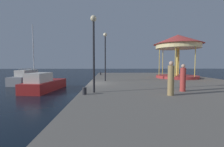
{
  "coord_description": "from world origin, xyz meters",
  "views": [
    {
      "loc": [
        1.71,
        -13.55,
        2.54
      ],
      "look_at": [
        2.18,
        4.05,
        1.38
      ],
      "focal_mm": 24.5,
      "sensor_mm": 36.0,
      "label": 1
    }
  ],
  "objects_px": {
    "bollard_north": "(100,74)",
    "carousel": "(178,46)",
    "lamp_post_near_edge": "(94,41)",
    "motorboat_red": "(44,84)",
    "sailboat_grey": "(30,78)",
    "person_mid_promenade": "(171,79)",
    "bollard_center": "(84,91)",
    "person_far_corner": "(183,79)",
    "lamp_post_mid_promenade": "(105,49)"
  },
  "relations": [
    {
      "from": "motorboat_red",
      "to": "bollard_center",
      "type": "relative_size",
      "value": 13.47
    },
    {
      "from": "motorboat_red",
      "to": "bollard_center",
      "type": "xyz_separation_m",
      "value": [
        4.64,
        -5.77,
        0.36
      ]
    },
    {
      "from": "sailboat_grey",
      "to": "bollard_north",
      "type": "distance_m",
      "value": 9.41
    },
    {
      "from": "sailboat_grey",
      "to": "lamp_post_near_edge",
      "type": "height_order",
      "value": "sailboat_grey"
    },
    {
      "from": "bollard_center",
      "to": "person_mid_promenade",
      "type": "bearing_deg",
      "value": -4.02
    },
    {
      "from": "carousel",
      "to": "lamp_post_near_edge",
      "type": "height_order",
      "value": "carousel"
    },
    {
      "from": "carousel",
      "to": "lamp_post_mid_promenade",
      "type": "distance_m",
      "value": 9.12
    },
    {
      "from": "lamp_post_mid_promenade",
      "to": "bollard_north",
      "type": "relative_size",
      "value": 11.78
    },
    {
      "from": "motorboat_red",
      "to": "sailboat_grey",
      "type": "height_order",
      "value": "sailboat_grey"
    },
    {
      "from": "bollard_north",
      "to": "person_far_corner",
      "type": "bearing_deg",
      "value": -66.95
    },
    {
      "from": "motorboat_red",
      "to": "lamp_post_near_edge",
      "type": "relative_size",
      "value": 1.19
    },
    {
      "from": "sailboat_grey",
      "to": "bollard_center",
      "type": "relative_size",
      "value": 19.12
    },
    {
      "from": "person_mid_promenade",
      "to": "person_far_corner",
      "type": "bearing_deg",
      "value": 43.46
    },
    {
      "from": "carousel",
      "to": "person_mid_promenade",
      "type": "height_order",
      "value": "carousel"
    },
    {
      "from": "motorboat_red",
      "to": "person_mid_promenade",
      "type": "relative_size",
      "value": 2.88
    },
    {
      "from": "bollard_north",
      "to": "sailboat_grey",
      "type": "bearing_deg",
      "value": -160.63
    },
    {
      "from": "carousel",
      "to": "person_far_corner",
      "type": "xyz_separation_m",
      "value": [
        -3.62,
        -8.73,
        -3.02
      ]
    },
    {
      "from": "carousel",
      "to": "lamp_post_near_edge",
      "type": "bearing_deg",
      "value": -135.48
    },
    {
      "from": "lamp_post_near_edge",
      "to": "bollard_center",
      "type": "distance_m",
      "value": 2.98
    },
    {
      "from": "lamp_post_near_edge",
      "to": "sailboat_grey",
      "type": "bearing_deg",
      "value": 130.36
    },
    {
      "from": "lamp_post_mid_promenade",
      "to": "bollard_north",
      "type": "xyz_separation_m",
      "value": [
        -0.86,
        7.96,
        -2.98
      ]
    },
    {
      "from": "sailboat_grey",
      "to": "carousel",
      "type": "xyz_separation_m",
      "value": [
        18.29,
        -1.79,
        3.93
      ]
    },
    {
      "from": "lamp_post_mid_promenade",
      "to": "carousel",
      "type": "bearing_deg",
      "value": 19.62
    },
    {
      "from": "motorboat_red",
      "to": "person_far_corner",
      "type": "height_order",
      "value": "person_far_corner"
    },
    {
      "from": "carousel",
      "to": "bollard_north",
      "type": "height_order",
      "value": "carousel"
    },
    {
      "from": "bollard_north",
      "to": "bollard_center",
      "type": "distance_m",
      "value": 14.5
    },
    {
      "from": "lamp_post_near_edge",
      "to": "lamp_post_mid_promenade",
      "type": "height_order",
      "value": "lamp_post_mid_promenade"
    },
    {
      "from": "bollard_north",
      "to": "person_mid_promenade",
      "type": "height_order",
      "value": "person_mid_promenade"
    },
    {
      "from": "carousel",
      "to": "lamp_post_near_edge",
      "type": "distance_m",
      "value": 12.84
    },
    {
      "from": "motorboat_red",
      "to": "person_far_corner",
      "type": "xyz_separation_m",
      "value": [
        10.64,
        -4.92,
        0.96
      ]
    },
    {
      "from": "carousel",
      "to": "bollard_center",
      "type": "distance_m",
      "value": 14.06
    },
    {
      "from": "lamp_post_mid_promenade",
      "to": "bollard_center",
      "type": "distance_m",
      "value": 7.26
    },
    {
      "from": "bollard_north",
      "to": "person_mid_promenade",
      "type": "relative_size",
      "value": 0.21
    },
    {
      "from": "lamp_post_near_edge",
      "to": "bollard_north",
      "type": "xyz_separation_m",
      "value": [
        -0.29,
        13.89,
        -2.88
      ]
    },
    {
      "from": "lamp_post_near_edge",
      "to": "person_far_corner",
      "type": "height_order",
      "value": "lamp_post_near_edge"
    },
    {
      "from": "motorboat_red",
      "to": "bollard_north",
      "type": "xyz_separation_m",
      "value": [
        4.84,
        8.72,
        0.36
      ]
    },
    {
      "from": "motorboat_red",
      "to": "lamp_post_mid_promenade",
      "type": "height_order",
      "value": "lamp_post_mid_promenade"
    },
    {
      "from": "lamp_post_near_edge",
      "to": "bollard_north",
      "type": "distance_m",
      "value": 14.19
    },
    {
      "from": "bollard_center",
      "to": "lamp_post_mid_promenade",
      "type": "bearing_deg",
      "value": 80.82
    },
    {
      "from": "lamp_post_mid_promenade",
      "to": "person_mid_promenade",
      "type": "relative_size",
      "value": 2.52
    },
    {
      "from": "bollard_north",
      "to": "person_far_corner",
      "type": "xyz_separation_m",
      "value": [
        5.8,
        -13.64,
        0.6
      ]
    },
    {
      "from": "bollard_north",
      "to": "carousel",
      "type": "bearing_deg",
      "value": -27.5
    },
    {
      "from": "motorboat_red",
      "to": "bollard_north",
      "type": "bearing_deg",
      "value": 60.98
    },
    {
      "from": "motorboat_red",
      "to": "lamp_post_near_edge",
      "type": "distance_m",
      "value": 7.97
    },
    {
      "from": "sailboat_grey",
      "to": "person_mid_promenade",
      "type": "relative_size",
      "value": 4.09
    },
    {
      "from": "bollard_north",
      "to": "person_far_corner",
      "type": "relative_size",
      "value": 0.23
    },
    {
      "from": "lamp_post_near_edge",
      "to": "person_mid_promenade",
      "type": "bearing_deg",
      "value": -12.4
    },
    {
      "from": "carousel",
      "to": "person_mid_promenade",
      "type": "xyz_separation_m",
      "value": [
        -4.88,
        -9.92,
        -2.94
      ]
    },
    {
      "from": "bollard_center",
      "to": "person_mid_promenade",
      "type": "relative_size",
      "value": 0.21
    },
    {
      "from": "lamp_post_near_edge",
      "to": "person_mid_promenade",
      "type": "xyz_separation_m",
      "value": [
        4.26,
        -0.94,
        -2.2
      ]
    }
  ]
}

